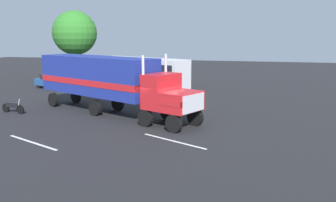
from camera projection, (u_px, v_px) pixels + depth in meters
name	position (u px, v px, depth m)	size (l,w,h in m)	color
ground_plane	(161.00, 124.00, 23.35)	(120.00, 120.00, 0.00)	#232326
lane_stripe_near	(174.00, 141.00, 19.59)	(4.40, 0.16, 0.01)	silver
lane_stripe_mid	(32.00, 142.00, 19.34)	(4.40, 0.16, 0.01)	silver
semi_truck	(107.00, 79.00, 26.15)	(13.91, 8.18, 4.50)	red
person_bystander	(155.00, 98.00, 27.69)	(0.34, 0.46, 1.63)	#2D3347
parked_bus	(141.00, 71.00, 37.04)	(11.06, 6.92, 3.40)	silver
parked_car	(53.00, 81.00, 38.81)	(4.75, 3.25, 1.57)	#234C8C
motorcycle	(13.00, 107.00, 26.58)	(2.10, 0.43, 1.12)	black
tree_left	(75.00, 33.00, 46.84)	(5.77, 5.77, 8.90)	brown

